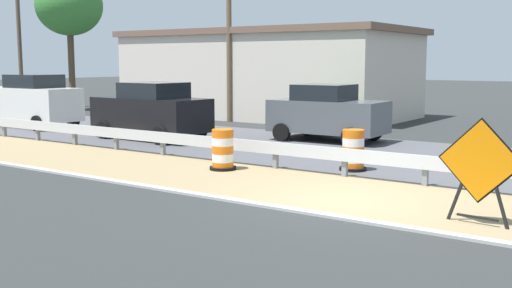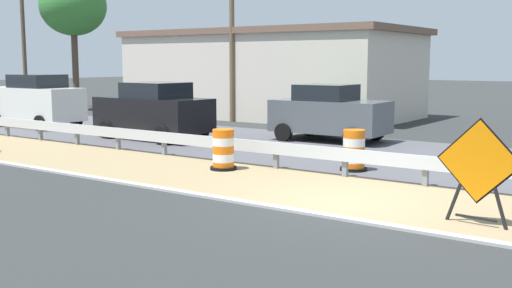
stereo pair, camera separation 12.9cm
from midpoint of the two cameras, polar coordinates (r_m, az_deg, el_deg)
ground_plane at (r=12.58m, az=8.02°, el=-5.32°), size 160.00×160.00×0.00m
median_dirt_strip at (r=13.21m, az=9.41°, el=-4.71°), size 3.83×120.00×0.01m
far_lane_asphalt at (r=18.35m, az=16.91°, el=-1.46°), size 7.38×120.00×0.00m
curb_near_edge at (r=11.46m, az=5.08°, el=-6.54°), size 0.20×120.00×0.11m
guardrail_median at (r=16.13m, az=1.48°, el=-0.50°), size 0.18×50.64×0.71m
warning_sign_diamond at (r=11.21m, az=19.76°, el=-1.93°), size 0.17×1.49×1.88m
traffic_barrel_nearest at (r=16.08m, az=8.79°, el=-0.74°), size 0.70×0.70×1.07m
traffic_barrel_close at (r=16.02m, az=-3.34°, el=-0.70°), size 0.70×0.70×1.06m
car_lead_far_lane at (r=22.61m, az=-9.87°, el=3.07°), size 2.29×4.51×2.06m
car_trailing_far_lane at (r=28.07m, az=-20.18°, el=3.78°), size 2.03×4.62×2.26m
car_distant_a at (r=21.90m, az=6.48°, el=2.91°), size 2.24×4.08×2.01m
roadside_shop_near at (r=31.89m, az=0.96°, el=6.60°), size 7.53×14.79×4.38m
utility_pole_near at (r=28.78m, az=-2.66°, el=11.66°), size 0.24×1.80×9.29m
utility_pole_mid at (r=39.35m, az=-21.27°, el=9.93°), size 0.24×1.80×9.07m
bush_roadside at (r=24.21m, az=6.24°, el=2.98°), size 2.36×2.36×1.69m
tree_roadside at (r=36.88m, az=-17.08°, el=12.14°), size 3.73×3.73×7.60m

